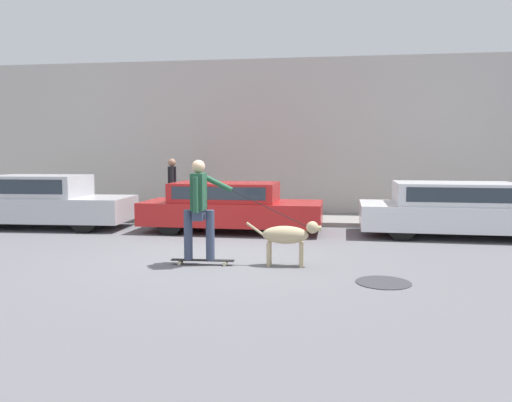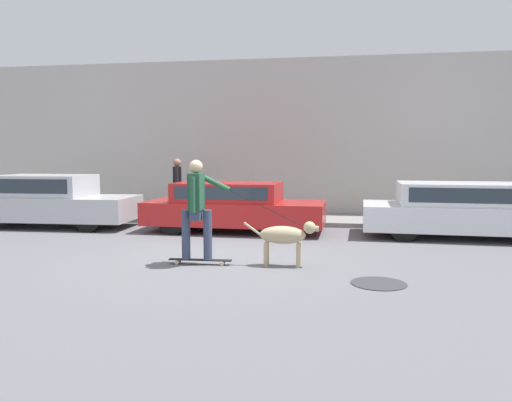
{
  "view_description": "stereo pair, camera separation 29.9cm",
  "coord_description": "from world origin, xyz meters",
  "px_view_note": "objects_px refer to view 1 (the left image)",
  "views": [
    {
      "loc": [
        1.97,
        -8.68,
        1.87
      ],
      "look_at": [
        0.62,
        1.0,
        0.95
      ],
      "focal_mm": 35.0,
      "sensor_mm": 36.0,
      "label": 1
    },
    {
      "loc": [
        2.27,
        -8.63,
        1.87
      ],
      "look_at": [
        0.62,
        1.0,
        0.95
      ],
      "focal_mm": 35.0,
      "sensor_mm": 36.0,
      "label": 2
    }
  ],
  "objects_px": {
    "parked_car_2": "(460,210)",
    "skateboarder": "(200,205)",
    "parked_car_0": "(44,202)",
    "dog": "(288,236)",
    "pedestrian_with_bag": "(172,184)",
    "parked_car_1": "(230,207)"
  },
  "relations": [
    {
      "from": "parked_car_2",
      "to": "skateboarder",
      "type": "height_order",
      "value": "skateboarder"
    },
    {
      "from": "parked_car_0",
      "to": "dog",
      "type": "height_order",
      "value": "parked_car_0"
    },
    {
      "from": "parked_car_0",
      "to": "pedestrian_with_bag",
      "type": "xyz_separation_m",
      "value": [
        2.77,
        1.91,
        0.36
      ]
    },
    {
      "from": "parked_car_1",
      "to": "parked_car_2",
      "type": "relative_size",
      "value": 0.94
    },
    {
      "from": "dog",
      "to": "parked_car_0",
      "type": "bearing_deg",
      "value": 151.26
    },
    {
      "from": "parked_car_1",
      "to": "skateboarder",
      "type": "bearing_deg",
      "value": -85.91
    },
    {
      "from": "parked_car_2",
      "to": "pedestrian_with_bag",
      "type": "distance_m",
      "value": 7.58
    },
    {
      "from": "parked_car_0",
      "to": "parked_car_2",
      "type": "distance_m",
      "value": 10.1
    },
    {
      "from": "parked_car_1",
      "to": "dog",
      "type": "relative_size",
      "value": 3.42
    },
    {
      "from": "parked_car_1",
      "to": "pedestrian_with_bag",
      "type": "xyz_separation_m",
      "value": [
        -2.04,
        1.91,
        0.41
      ]
    },
    {
      "from": "parked_car_1",
      "to": "parked_car_2",
      "type": "xyz_separation_m",
      "value": [
        5.29,
        0.0,
        0.01
      ]
    },
    {
      "from": "skateboarder",
      "to": "parked_car_2",
      "type": "bearing_deg",
      "value": 32.7
    },
    {
      "from": "parked_car_0",
      "to": "skateboarder",
      "type": "bearing_deg",
      "value": -38.2
    },
    {
      "from": "dog",
      "to": "parked_car_1",
      "type": "bearing_deg",
      "value": 115.01
    },
    {
      "from": "parked_car_1",
      "to": "skateboarder",
      "type": "xyz_separation_m",
      "value": [
        0.18,
        -3.63,
        0.41
      ]
    },
    {
      "from": "parked_car_0",
      "to": "dog",
      "type": "distance_m",
      "value": 7.36
    },
    {
      "from": "parked_car_1",
      "to": "skateboarder",
      "type": "height_order",
      "value": "skateboarder"
    },
    {
      "from": "parked_car_0",
      "to": "skateboarder",
      "type": "relative_size",
      "value": 1.81
    },
    {
      "from": "dog",
      "to": "skateboarder",
      "type": "relative_size",
      "value": 0.53
    },
    {
      "from": "parked_car_1",
      "to": "skateboarder",
      "type": "distance_m",
      "value": 3.66
    },
    {
      "from": "parked_car_2",
      "to": "skateboarder",
      "type": "distance_m",
      "value": 6.28
    },
    {
      "from": "parked_car_0",
      "to": "dog",
      "type": "bearing_deg",
      "value": -30.64
    }
  ]
}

